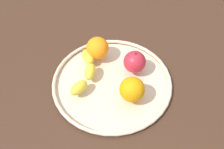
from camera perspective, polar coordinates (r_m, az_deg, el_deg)
The scene contains 6 objects.
ground_plane at distance 89.92cm, azimuth 0.00°, elevation -2.76°, with size 127.93×127.93×4.00cm, color #3D2618.
fruit_bowl at distance 87.61cm, azimuth 0.00°, elevation -1.62°, with size 39.00×39.00×1.80cm.
banana at distance 87.65cm, azimuth -5.62°, elevation 0.85°, with size 20.67×8.89×3.58cm.
apple at distance 87.47cm, azimuth 4.84°, elevation 2.68°, with size 7.37×7.37×8.17cm.
orange_front_left at distance 80.12cm, azimuth 4.31°, elevation -3.18°, with size 7.74×7.74×7.74cm, color orange.
orange_front_right at distance 91.47cm, azimuth -3.09°, elevation 5.63°, with size 7.69×7.69×7.69cm, color orange.
Camera 1 is at (-51.36, -16.20, 70.01)cm, focal length 43.01 mm.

